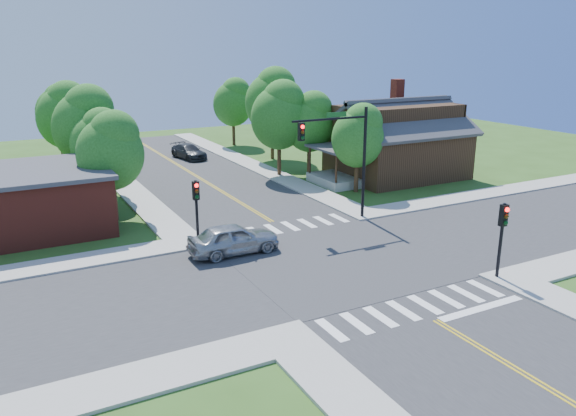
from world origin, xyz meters
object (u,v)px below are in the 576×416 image
car_dgrey (189,152)px  signal_pole_nw (196,200)px  house_ne (397,138)px  signal_pole_se (503,227)px  signal_mast_ne (342,147)px  car_silver (234,239)px

car_dgrey → signal_pole_nw: bearing=-118.1°
signal_pole_nw → car_dgrey: (7.51, 24.25, -1.97)m
signal_pole_nw → house_ne: house_ne is taller
signal_pole_se → signal_pole_nw: same height
signal_mast_ne → car_dgrey: bearing=94.7°
house_ne → car_silver: size_ratio=2.64×
signal_pole_nw → car_dgrey: bearing=72.8°
house_ne → car_dgrey: 20.60m
car_silver → car_dgrey: 27.05m
house_ne → car_silver: (-19.42, -10.73, -2.49)m
signal_pole_se → car_silver: signal_pole_se is taller
signal_mast_ne → signal_pole_nw: size_ratio=1.89×
car_dgrey → car_silver: bearing=-114.2°
car_silver → car_dgrey: size_ratio=0.98×
signal_mast_ne → signal_pole_nw: (-9.51, -0.01, -2.19)m
house_ne → car_dgrey: (-13.20, 15.59, -2.63)m
signal_mast_ne → signal_pole_nw: 9.76m
signal_pole_se → signal_pole_nw: 15.84m
signal_mast_ne → car_silver: bearing=-165.8°
signal_mast_ne → car_silver: signal_mast_ne is taller
car_silver → signal_pole_nw: bearing=32.2°
signal_mast_ne → signal_pole_nw: bearing=-179.9°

